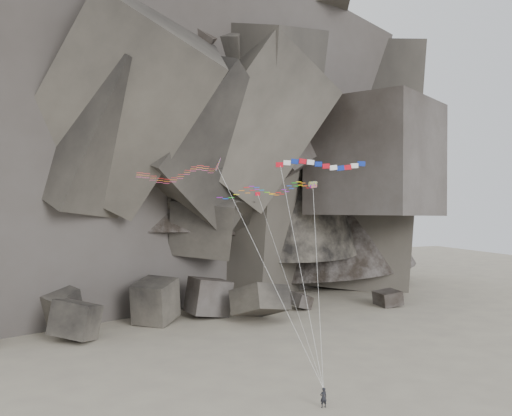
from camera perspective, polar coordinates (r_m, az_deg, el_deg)
name	(u,v)px	position (r m, az deg, el deg)	size (l,w,h in m)	color
ground	(259,395)	(59.83, 0.26, -18.22)	(260.00, 260.00, 0.00)	gray
headland	(134,92)	(126.00, -12.14, 11.30)	(110.00, 70.00, 84.00)	#4D473F
boulder_field	(147,310)	(90.17, -10.81, -10.02)	(79.88, 18.05, 8.13)	#47423F
kite_flyer	(323,396)	(56.76, 6.76, -18.17)	(0.76, 0.50, 2.17)	black
delta_kite	(174,174)	(54.37, -8.16, 3.40)	(16.74, 6.94, 21.97)	red
banner_kite	(321,165)	(62.35, 6.52, 4.25)	(9.26, 10.01, 22.22)	red
parafoil_kite	(264,190)	(58.08, 0.81, 1.81)	(12.16, 7.66, 19.76)	#EEFD0E
pennant_kite	(269,229)	(59.06, 1.34, -2.15)	(3.31, 9.11, 18.55)	red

